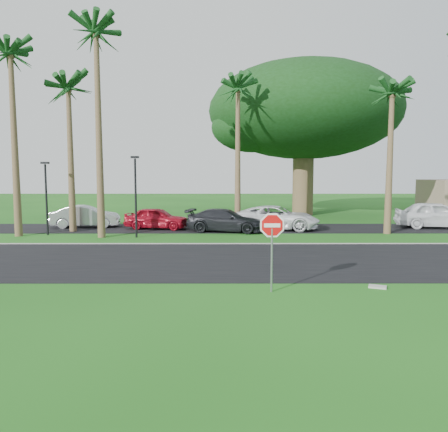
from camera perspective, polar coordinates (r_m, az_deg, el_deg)
ground at (r=16.80m, az=3.36°, el=-7.10°), size 120.00×120.00×0.00m
road at (r=18.75m, az=2.99°, el=-5.71°), size 120.00×8.00×0.02m
parking_strip at (r=29.11m, az=1.88°, el=-1.61°), size 120.00×5.00×0.02m
curb at (r=22.72m, az=2.44°, el=-3.64°), size 120.00×0.12×0.06m
stop_sign_near at (r=13.58m, az=6.28°, el=-2.58°), size 1.05×0.07×2.62m
palm_left_far at (r=28.76m, az=-26.11°, el=18.03°), size 5.00×5.00×11.50m
palm_left_mid at (r=29.37m, az=-19.67°, el=15.11°), size 5.00×5.00×10.00m
palm_left_near at (r=26.85m, az=-16.36°, el=21.45°), size 5.00×5.00×12.50m
palm_center at (r=30.85m, az=1.84°, el=15.88°), size 5.00×5.00×10.50m
palm_right_near at (r=28.54m, az=21.11°, el=14.35°), size 5.00×5.00×9.50m
canopy_tree at (r=39.33m, az=10.44°, el=13.27°), size 16.50×16.50×13.12m
streetlight_left at (r=27.92m, az=-22.20°, el=2.78°), size 0.45×0.25×4.34m
streetlight_right at (r=25.37m, az=-11.47°, el=3.19°), size 0.45×0.25×4.64m
car_silver at (r=30.87m, az=-17.61°, el=-0.09°), size 4.68×2.18×1.48m
car_red at (r=28.99m, az=-8.78°, el=-0.31°), size 4.38×2.31×1.42m
car_dark at (r=27.36m, az=0.18°, el=-0.60°), size 5.19×2.96×1.42m
car_minivan at (r=28.61m, az=6.85°, el=-0.24°), size 5.98×3.76×1.54m
car_pickup at (r=32.30m, az=26.00°, el=0.11°), size 5.52×3.05×1.78m
utility_slab at (r=15.16m, az=19.42°, el=-8.71°), size 0.64×0.53×0.06m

